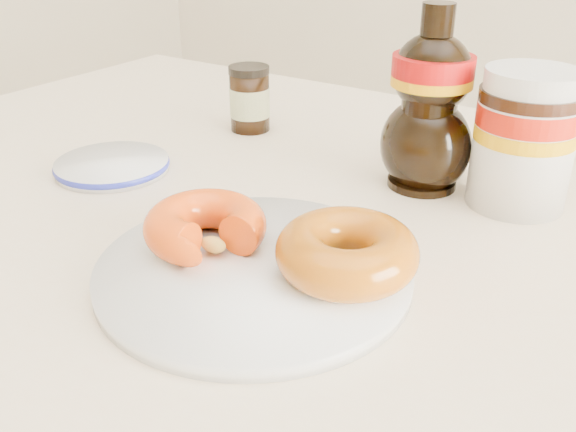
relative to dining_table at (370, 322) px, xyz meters
The scene contains 8 objects.
dining_table is the anchor object (origin of this frame).
plate 0.15m from the dining_table, 119.39° to the right, with size 0.26×0.26×0.01m.
donut_bitten 0.19m from the dining_table, 137.84° to the right, with size 0.10×0.10×0.04m, color #DE4F0C.
donut_whole 0.14m from the dining_table, 81.46° to the right, with size 0.11×0.11×0.04m, color #9E450A.
nutella_jar 0.23m from the dining_table, 63.65° to the left, with size 0.10×0.10×0.14m.
syrup_bottle 0.23m from the dining_table, 97.10° to the left, with size 0.10×0.08×0.19m, color black, non-canonical shape.
dark_jar 0.36m from the dining_table, 145.63° to the left, with size 0.05×0.05×0.08m.
blue_rim_saucer 0.34m from the dining_table, behind, with size 0.13×0.13×0.01m.
Camera 1 is at (0.21, -0.36, 1.03)m, focal length 40.00 mm.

